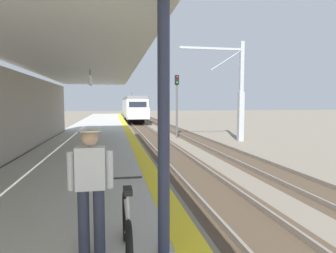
% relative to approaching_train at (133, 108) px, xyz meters
% --- Properties ---
extents(station_platform, '(5.00, 80.00, 0.91)m').
position_rel_approaching_train_xyz_m(station_platform, '(-4.40, -30.69, -1.73)').
color(station_platform, '#B7B5AD').
rests_on(station_platform, ground).
extents(station_building_with_canopy, '(4.85, 24.00, 4.43)m').
position_rel_approaching_train_xyz_m(station_building_with_canopy, '(-6.20, -36.85, 0.48)').
color(station_building_with_canopy, '#4C4C4C').
rests_on(station_building_with_canopy, ground).
extents(track_pair_nearest_platform, '(2.34, 120.00, 0.16)m').
position_rel_approaching_train_xyz_m(track_pair_nearest_platform, '(-0.00, -26.69, -2.13)').
color(track_pair_nearest_platform, '#4C3D2D').
rests_on(track_pair_nearest_platform, ground).
extents(track_pair_middle, '(2.34, 120.00, 0.16)m').
position_rel_approaching_train_xyz_m(track_pair_middle, '(3.40, -26.69, -2.13)').
color(track_pair_middle, '#4C3D2D').
rests_on(track_pair_middle, ground).
extents(approaching_train, '(2.93, 19.60, 4.76)m').
position_rel_approaching_train_xyz_m(approaching_train, '(0.00, 0.00, 0.00)').
color(approaching_train, silver).
rests_on(approaching_train, ground).
extents(commuter_person, '(0.59, 0.30, 1.67)m').
position_rel_approaching_train_xyz_m(commuter_person, '(-3.51, -43.30, -0.34)').
color(commuter_person, '#33384C').
rests_on(commuter_person, station_platform).
extents(bicycle_beside_commuter, '(0.48, 1.82, 1.04)m').
position_rel_approaching_train_xyz_m(bicycle_beside_commuter, '(-3.05, -43.54, -0.88)').
color(bicycle_beside_commuter, black).
rests_on(bicycle_beside_commuter, station_platform).
extents(rail_signal_post, '(0.32, 0.34, 5.20)m').
position_rel_approaching_train_xyz_m(rail_signal_post, '(1.99, -23.51, 1.02)').
color(rail_signal_post, '#4C4C4C').
rests_on(rail_signal_post, ground).
extents(catenary_pylon_far_side, '(5.00, 0.40, 7.50)m').
position_rel_approaching_train_xyz_m(catenary_pylon_far_side, '(6.04, -26.35, 1.43)').
color(catenary_pylon_far_side, '#9EA3A8').
rests_on(catenary_pylon_far_side, ground).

